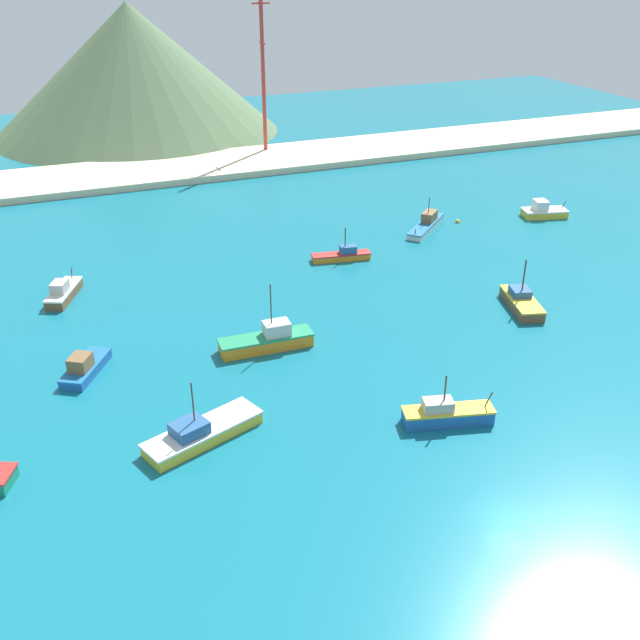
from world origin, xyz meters
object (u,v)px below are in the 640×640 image
Objects in this scene: buoy_1 at (458,222)px; radio_tower at (263,64)px; fishing_boat_12 at (522,302)px; fishing_boat_1 at (543,211)px; fishing_boat_6 at (85,367)px; fishing_boat_8 at (63,292)px; fishing_boat_11 at (268,340)px; fishing_boat_9 at (427,224)px; fishing_boat_4 at (201,432)px; fishing_boat_7 at (342,255)px; fishing_boat_10 at (446,414)px.

buoy_1 is 54.66m from radio_tower.
fishing_boat_1 is at bearing 48.48° from fishing_boat_12.
radio_tower is at bearing 118.97° from fishing_boat_1.
fishing_boat_8 is (-0.51, 19.00, 0.07)m from fishing_boat_6.
buoy_1 is at bearing 33.57° from fishing_boat_11.
radio_tower reaches higher than fishing_boat_9.
buoy_1 is (50.25, 39.54, -0.66)m from fishing_boat_4.
fishing_boat_7 is 59.48m from radio_tower.
buoy_1 is at bearing -73.21° from radio_tower.
fishing_boat_1 is 0.73× the size of fishing_boat_11.
buoy_1 is at bearing 17.04° from fishing_boat_7.
fishing_boat_4 is at bearing -165.03° from fishing_boat_12.
fishing_boat_12 is at bearing -24.63° from fishing_boat_8.
fishing_boat_10 is at bearing -122.75° from buoy_1.
fishing_boat_6 is 9.87× the size of buoy_1.
fishing_boat_9 reaches higher than fishing_boat_7.
fishing_boat_8 is 0.91× the size of fishing_boat_10.
fishing_boat_8 is at bearing 132.53° from fishing_boat_11.
fishing_boat_8 is at bearing -174.70° from fishing_boat_9.
fishing_boat_10 reaches higher than buoy_1.
fishing_boat_10 is 0.84× the size of fishing_boat_11.
fishing_boat_11 is (10.48, 13.15, 0.22)m from fishing_boat_4.
fishing_boat_4 is 59.13m from fishing_boat_9.
buoy_1 is (-13.98, 2.72, -0.77)m from fishing_boat_1.
radio_tower is (24.82, 75.92, 16.78)m from fishing_boat_11.
fishing_boat_6 is 0.21× the size of radio_tower.
fishing_boat_10 is 53.91m from buoy_1.
fishing_boat_12 is (50.17, -23.00, -0.08)m from fishing_boat_8.
fishing_boat_4 is 97.30m from radio_tower.
fishing_boat_4 is at bearing -75.64° from fishing_boat_8.
fishing_boat_1 is at bearing -11.03° from buoy_1.
fishing_boat_9 is (44.44, 39.01, -0.04)m from fishing_boat_4.
fishing_boat_9 is 42.69m from fishing_boat_11.
fishing_boat_8 is at bearing 91.54° from fishing_boat_6.
fishing_boat_4 is 1.15× the size of fishing_boat_9.
fishing_boat_6 is (-8.21, 15.08, 0.04)m from fishing_boat_4.
fishing_boat_9 is 28.09m from fishing_boat_12.
fishing_boat_11 is at bearing -142.70° from fishing_boat_9.
fishing_boat_8 is 59.23m from buoy_1.
fishing_boat_11 reaches higher than fishing_boat_7.
fishing_boat_7 reaches higher than buoy_1.
fishing_boat_8 is 10.40× the size of buoy_1.
fishing_boat_11 reaches higher than fishing_boat_1.
fishing_boat_4 is at bearing -138.72° from fishing_boat_9.
fishing_boat_12 is at bearing -57.38° from fishing_boat_7.
radio_tower is (-14.95, 49.52, 17.66)m from buoy_1.
fishing_boat_6 is at bearing -157.29° from buoy_1.
fishing_boat_7 is 11.10× the size of buoy_1.
fishing_boat_11 is at bearing 176.19° from fishing_boat_12.
fishing_boat_4 reaches higher than fishing_boat_6.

